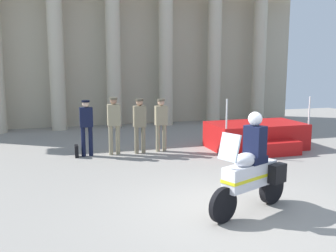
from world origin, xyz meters
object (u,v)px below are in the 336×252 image
Objects in this scene: officer_in_row_1 at (114,121)px; briefcase_on_ground at (77,151)px; officer_in_row_0 at (86,123)px; officer_in_row_2 at (140,122)px; reviewing_stand at (257,136)px; officer_in_row_3 at (161,121)px; motorcycle_with_rider at (252,171)px.

officer_in_row_1 is 1.44m from briefcase_on_ground.
briefcase_on_ground is (-0.32, -0.04, -0.83)m from officer_in_row_0.
officer_in_row_1 is 0.80m from officer_in_row_2.
officer_in_row_3 is (-3.14, 0.54, 0.58)m from reviewing_stand.
officer_in_row_1 is (0.83, -0.04, 0.04)m from officer_in_row_0.
reviewing_stand is 5.83m from briefcase_on_ground.
reviewing_stand is at bearing 170.38° from officer_in_row_3.
officer_in_row_1 reaches higher than officer_in_row_3.
briefcase_on_ground is (-1.15, 0.01, -0.87)m from officer_in_row_1.
officer_in_row_2 is 4.76× the size of briefcase_on_ground.
officer_in_row_1 is 5.62m from motorcycle_with_rider.
officer_in_row_2 is 1.02× the size of officer_in_row_3.
officer_in_row_0 is at bearing 6.40° from briefcase_on_ground.
officer_in_row_1 is at bearing 176.97° from officer_in_row_0.
officer_in_row_2 is at bearing 175.50° from officer_in_row_1.
reviewing_stand is at bearing -144.50° from motorcycle_with_rider.
officer_in_row_2 is (0.79, -0.06, -0.04)m from officer_in_row_1.
motorcycle_with_rider is (0.25, -5.34, -0.20)m from officer_in_row_3.
reviewing_stand is at bearing 173.23° from officer_in_row_2.
officer_in_row_0 reaches higher than briefcase_on_ground.
officer_in_row_0 is 1.62m from officer_in_row_2.
officer_in_row_0 is 0.89m from briefcase_on_ground.
officer_in_row_3 is (0.71, 0.07, -0.02)m from officer_in_row_2.
officer_in_row_0 is 0.96× the size of officer_in_row_1.
motorcycle_with_rider is 6.11m from briefcase_on_ground.
officer_in_row_0 is 4.74× the size of briefcase_on_ground.
officer_in_row_1 is 4.93× the size of briefcase_on_ground.
motorcycle_with_rider is at bearing 115.70° from officer_in_row_0.
motorcycle_with_rider reaches higher than officer_in_row_3.
reviewing_stand is at bearing 173.61° from officer_in_row_1.
officer_in_row_2 reaches higher than officer_in_row_3.
motorcycle_with_rider is at bearing 92.72° from officer_in_row_3.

